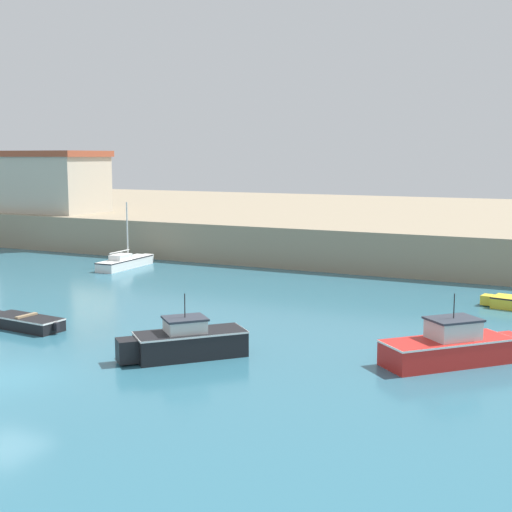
# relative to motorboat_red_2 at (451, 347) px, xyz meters

# --- Properties ---
(ground_plane) EXTENTS (200.00, 200.00, 0.00)m
(ground_plane) POSITION_rel_motorboat_red_2_xyz_m (-13.20, -8.50, -0.62)
(ground_plane) COLOR #2D667A
(quay_seawall) EXTENTS (120.00, 40.00, 2.74)m
(quay_seawall) POSITION_rel_motorboat_red_2_xyz_m (-13.20, 37.07, 0.75)
(quay_seawall) COLOR gray
(quay_seawall) RESTS_ON ground
(motorboat_red_2) EXTENTS (4.74, 4.96, 2.58)m
(motorboat_red_2) POSITION_rel_motorboat_red_2_xyz_m (0.00, 0.00, 0.00)
(motorboat_red_2) COLOR red
(motorboat_red_2) RESTS_ON ground
(motorboat_black_3) EXTENTS (4.15, 4.36, 2.43)m
(motorboat_black_3) POSITION_rel_motorboat_red_2_xyz_m (-9.03, -3.59, -0.02)
(motorboat_black_3) COLOR black
(motorboat_black_3) RESTS_ON ground
(dinghy_black_4) EXTENTS (4.26, 1.59, 0.63)m
(dinghy_black_4) POSITION_rel_motorboat_red_2_xyz_m (-17.72, -2.90, -0.32)
(dinghy_black_4) COLOR black
(dinghy_black_4) RESTS_ON ground
(sailboat_white_5) EXTENTS (1.51, 5.55, 4.39)m
(sailboat_white_5) POSITION_rel_motorboat_red_2_xyz_m (-24.14, 12.98, -0.22)
(sailboat_white_5) COLOR white
(sailboat_white_5) RESTS_ON ground
(harbor_shed_near_wharf) EXTENTS (8.08, 5.85, 5.15)m
(harbor_shed_near_wharf) POSITION_rel_motorboat_red_2_xyz_m (-37.20, 20.89, 4.72)
(harbor_shed_near_wharf) COLOR #BCB29E
(harbor_shed_near_wharf) RESTS_ON quay_seawall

